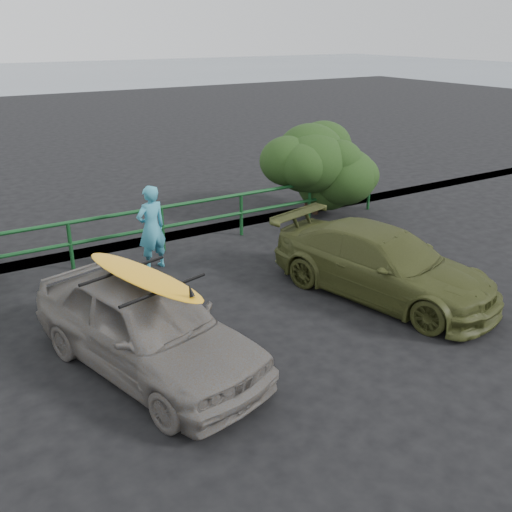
{
  "coord_description": "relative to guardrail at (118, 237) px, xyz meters",
  "views": [
    {
      "loc": [
        -3.43,
        -6.16,
        4.61
      ],
      "look_at": [
        1.23,
        1.45,
        1.03
      ],
      "focal_mm": 40.0,
      "sensor_mm": 36.0,
      "label": 1
    }
  ],
  "objects": [
    {
      "name": "man",
      "position": [
        0.44,
        -0.81,
        0.35
      ],
      "size": [
        0.71,
        0.53,
        1.75
      ],
      "primitive_type": "imported",
      "rotation": [
        0.0,
        0.0,
        3.33
      ],
      "color": "teal",
      "rests_on": "ground"
    },
    {
      "name": "ground",
      "position": [
        0.0,
        -5.0,
        -0.52
      ],
      "size": [
        80.0,
        80.0,
        0.0
      ],
      "primitive_type": "plane",
      "color": "black"
    },
    {
      "name": "surfboard",
      "position": [
        -1.03,
        -4.27,
        0.94
      ],
      "size": [
        1.14,
        2.51,
        0.07
      ],
      "primitive_type": "ellipsoid",
      "rotation": [
        0.0,
        0.0,
        0.27
      ],
      "color": "#FFB01A",
      "rests_on": "roof_rack"
    },
    {
      "name": "guardrail",
      "position": [
        0.0,
        0.0,
        0.0
      ],
      "size": [
        14.0,
        0.08,
        1.04
      ],
      "primitive_type": null,
      "color": "#13441D",
      "rests_on": "ground"
    },
    {
      "name": "shrub_right",
      "position": [
        5.0,
        0.5,
        0.62
      ],
      "size": [
        3.2,
        2.4,
        2.29
      ],
      "primitive_type": null,
      "color": "#203A15",
      "rests_on": "ground"
    },
    {
      "name": "olive_vehicle",
      "position": [
        3.54,
        -4.21,
        0.1
      ],
      "size": [
        2.79,
        4.6,
        1.25
      ],
      "primitive_type": "imported",
      "rotation": [
        0.0,
        0.0,
        0.26
      ],
      "color": "#40451E",
      "rests_on": "ground"
    },
    {
      "name": "roof_rack",
      "position": [
        -1.03,
        -4.27,
        0.88
      ],
      "size": [
        1.61,
        1.32,
        0.05
      ],
      "primitive_type": null,
      "rotation": [
        0.0,
        0.0,
        0.27
      ],
      "color": "black",
      "rests_on": "sedan"
    },
    {
      "name": "sedan",
      "position": [
        -1.03,
        -4.27,
        0.17
      ],
      "size": [
        2.64,
        4.33,
        1.38
      ],
      "primitive_type": "imported",
      "rotation": [
        0.0,
        0.0,
        0.27
      ],
      "color": "#66605B",
      "rests_on": "ground"
    }
  ]
}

